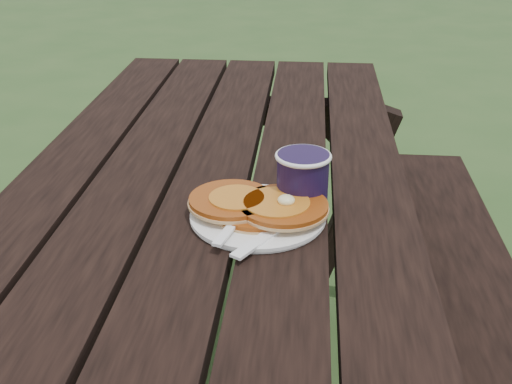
# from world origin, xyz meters

# --- Properties ---
(picnic_table) EXTENTS (1.36, 1.80, 0.75)m
(picnic_table) POSITION_xyz_m (0.00, 0.00, 0.37)
(picnic_table) COLOR black
(picnic_table) RESTS_ON ground
(plate) EXTENTS (0.26, 0.26, 0.01)m
(plate) POSITION_xyz_m (0.10, -0.13, 0.76)
(plate) COLOR white
(plate) RESTS_ON picnic_table
(pancake_stack) EXTENTS (0.24, 0.16, 0.04)m
(pancake_stack) POSITION_xyz_m (0.11, -0.12, 0.77)
(pancake_stack) COLOR #994311
(pancake_stack) RESTS_ON plate
(knife) EXTENTS (0.11, 0.16, 0.00)m
(knife) POSITION_xyz_m (0.13, -0.19, 0.76)
(knife) COLOR white
(knife) RESTS_ON plate
(fork) EXTENTS (0.07, 0.16, 0.01)m
(fork) POSITION_xyz_m (0.07, -0.19, 0.77)
(fork) COLOR white
(fork) RESTS_ON plate
(coffee_cup) EXTENTS (0.10, 0.10, 0.10)m
(coffee_cup) POSITION_xyz_m (0.18, -0.06, 0.80)
(coffee_cup) COLOR black
(coffee_cup) RESTS_ON picnic_table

